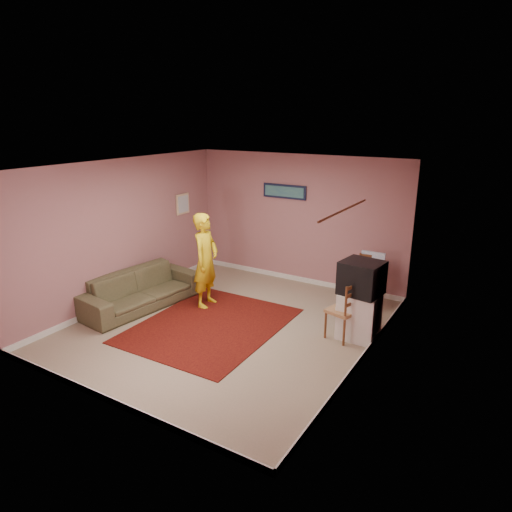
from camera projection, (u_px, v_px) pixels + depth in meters
The scene contains 26 objects.
ground at pixel (229, 326), 7.50m from camera, with size 5.00×5.00×0.00m, color gray.
wall_back at pixel (298, 220), 9.15m from camera, with size 4.50×0.02×2.60m, color #A1696E.
wall_front at pixel (99, 304), 5.07m from camera, with size 4.50×0.02×2.60m, color #A1696E.
wall_left at pixel (124, 232), 8.22m from camera, with size 0.02×5.00×2.60m, color #A1696E.
wall_right at pixel (368, 275), 6.00m from camera, with size 0.02×5.00×2.60m, color #A1696E.
ceiling at pixel (225, 165), 6.73m from camera, with size 4.50×5.00×0.02m, color silver.
baseboard_back at pixel (296, 278), 9.52m from camera, with size 4.50×0.02×0.10m, color silver.
baseboard_front at pixel (111, 401), 5.45m from camera, with size 4.50×0.02×0.10m, color silver.
baseboard_left at pixel (131, 296), 8.59m from camera, with size 0.02×5.00×0.10m, color silver.
baseboard_right at pixel (361, 359), 6.37m from camera, with size 0.02×5.00×0.10m, color silver.
window at pixel (343, 285), 5.22m from camera, with size 0.01×1.10×1.50m, color black.
curtain_sheer at pixel (336, 305), 5.16m from camera, with size 0.01×0.75×2.10m, color white.
curtain_floral at pixel (356, 286), 5.74m from camera, with size 0.01×0.35×2.10m, color silver.
curtain_rod at pixel (344, 210), 4.99m from camera, with size 0.02×0.02×1.40m, color brown.
picture_back at pixel (284, 191), 9.11m from camera, with size 0.95×0.04×0.28m.
picture_left at pixel (183, 204), 9.44m from camera, with size 0.04×0.38×0.42m.
area_rug at pixel (211, 325), 7.50m from camera, with size 2.13×2.66×0.01m, color black.
tv_cabinet at pixel (359, 316), 7.01m from camera, with size 0.57×0.52×0.73m, color silver.
crt_tv at pixel (361, 278), 6.83m from camera, with size 0.66×0.60×0.51m.
chair_a at pixel (369, 277), 8.05m from camera, with size 0.51×0.50×0.52m.
dvd_player at pixel (368, 280), 8.07m from camera, with size 0.32×0.23×0.05m, color silver.
blue_throw at pixel (373, 264), 8.15m from camera, with size 0.43×0.05×0.45m, color #94C0F3.
chair_b at pixel (343, 303), 6.92m from camera, with size 0.50×0.51×0.51m.
game_console at pixel (343, 308), 6.94m from camera, with size 0.20×0.15×0.04m, color white.
sofa at pixel (140, 290), 8.16m from camera, with size 2.21×0.86×0.65m, color brown.
person at pixel (206, 260), 8.07m from camera, with size 0.62×0.41×1.70m, color gold.
Camera 1 is at (3.92, -5.60, 3.32)m, focal length 32.00 mm.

